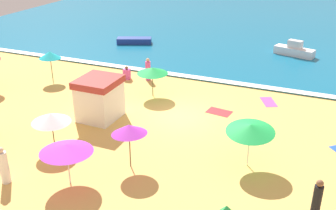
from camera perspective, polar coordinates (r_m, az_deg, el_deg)
ground_plane at (r=23.23m, az=1.75°, el=-1.64°), size 60.00×60.00×0.00m
ocean_water at (r=49.15m, az=13.88°, el=11.81°), size 60.00×44.00×0.10m
wave_breaker_foam at (r=28.69m, az=6.31°, el=3.66°), size 57.00×0.70×0.01m
lifeguard_cabana at (r=22.88m, az=-9.80°, el=0.98°), size 2.17×2.41×2.43m
beach_umbrella_0 at (r=29.19m, az=-16.58°, el=6.90°), size 2.10×2.10×2.19m
beach_umbrella_1 at (r=25.43m, az=-2.24°, el=4.96°), size 2.50×2.50×1.96m
beach_umbrella_3 at (r=17.18m, az=-14.38°, el=-6.02°), size 2.68×2.69×1.94m
beach_umbrella_5 at (r=20.06m, az=-16.42°, el=-1.76°), size 2.04×2.03×1.95m
beach_umbrella_6 at (r=17.75m, az=-5.61°, el=-3.49°), size 2.27×2.26×2.21m
beach_umbrella_7 at (r=18.12m, az=11.74°, el=-3.26°), size 2.31×2.33×2.24m
beachgoer_1 at (r=28.55m, az=-2.89°, el=5.06°), size 0.41×0.41×1.62m
beachgoer_2 at (r=15.93m, az=20.49°, el=-13.03°), size 0.45×0.45×1.93m
beachgoer_3 at (r=28.94m, az=-5.93°, el=4.50°), size 0.52×0.52×0.97m
beachgoer_6 at (r=18.55m, az=-22.47°, el=-8.14°), size 0.51×0.51×1.73m
beach_towel_1 at (r=23.95m, az=7.34°, el=-0.99°), size 1.55×1.13×0.01m
beach_towel_2 at (r=25.90m, az=14.22°, el=0.44°), size 1.36×1.73×0.01m
small_boat_0 at (r=35.53m, az=17.66°, el=7.48°), size 3.45×1.85×1.30m
small_boat_1 at (r=37.67m, az=-4.86°, el=9.19°), size 3.34×2.20×0.52m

